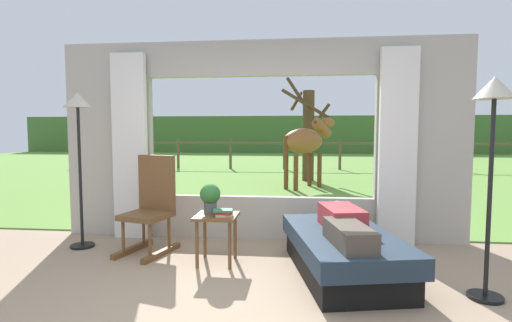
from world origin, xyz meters
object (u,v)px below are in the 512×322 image
rocking_chair (152,205)px  reclining_person (344,223)px  recliner_sofa (343,252)px  floor_lamp_left (78,123)px  pasture_tree (308,132)px  side_table (217,223)px  floor_lamp_right (493,121)px  potted_plant (210,196)px  book_stack (224,213)px  horse (306,142)px

rocking_chair → reclining_person: bearing=0.7°
rocking_chair → recliner_sofa: bearing=1.9°
floor_lamp_left → pasture_tree: 7.12m
side_table → pasture_tree: bearing=80.7°
recliner_sofa → floor_lamp_left: bearing=157.6°
recliner_sofa → floor_lamp_right: size_ratio=1.00×
recliner_sofa → rocking_chair: bearing=154.9°
potted_plant → floor_lamp_left: bearing=169.1°
potted_plant → pasture_tree: bearing=80.0°
rocking_chair → potted_plant: size_ratio=3.50×
recliner_sofa → book_stack: book_stack is taller
rocking_chair → side_table: bearing=-5.7°
floor_lamp_left → horse: 5.84m
reclining_person → pasture_tree: size_ratio=0.50×
reclining_person → pasture_tree: bearing=79.6°
rocking_chair → horse: (1.87, 5.18, 0.61)m
recliner_sofa → horse: (-0.26, 5.69, 0.94)m
side_table → floor_lamp_left: bearing=167.6°
recliner_sofa → potted_plant: bearing=158.1°
potted_plant → horse: horse is taller
recliner_sofa → floor_lamp_right: floor_lamp_right is taller
reclining_person → potted_plant: bearing=156.1°
reclining_person → pasture_tree: pasture_tree is taller
floor_lamp_right → horse: floor_lamp_right is taller
horse → floor_lamp_left: bearing=-75.2°
floor_lamp_right → reclining_person: bearing=160.9°
side_table → floor_lamp_left: size_ratio=0.28×
recliner_sofa → book_stack: (-1.20, 0.12, 0.34)m
floor_lamp_right → pasture_tree: bearing=99.8°
rocking_chair → potted_plant: bearing=-3.7°
recliner_sofa → rocking_chair: rocking_chair is taller
potted_plant → horse: 5.58m
pasture_tree → side_table: bearing=-99.3°
side_table → reclining_person: bearing=-10.3°
rocking_chair → pasture_tree: size_ratio=0.39×
side_table → horse: horse is taller
rocking_chair → potted_plant: (0.76, -0.26, 0.16)m
recliner_sofa → pasture_tree: size_ratio=0.64×
recliner_sofa → horse: horse is taller
rocking_chair → floor_lamp_left: (-0.90, 0.06, 0.96)m
rocking_chair → pasture_tree: (1.96, 6.58, 0.85)m
reclining_person → book_stack: bearing=160.3°
potted_plant → floor_lamp_left: 1.87m
rocking_chair → side_table: rocking_chair is taller
reclining_person → side_table: size_ratio=2.75×
recliner_sofa → side_table: size_ratio=3.55×
reclining_person → book_stack: 1.22m
recliner_sofa → horse: 5.77m
potted_plant → floor_lamp_right: 2.71m
horse → book_stack: bearing=-56.4°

